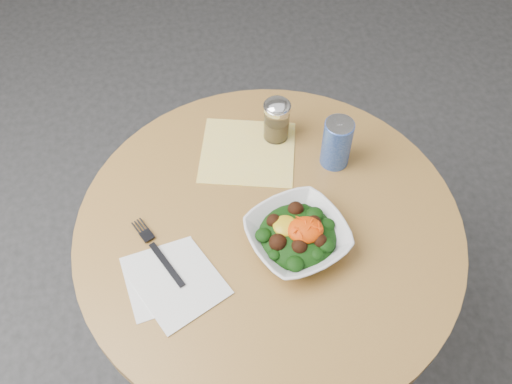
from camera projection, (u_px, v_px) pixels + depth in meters
The scene contains 8 objects.
ground at pixel (265, 346), 1.92m from camera, with size 6.00×6.00×0.00m, color #2C2B2E.
table at pixel (268, 267), 1.48m from camera, with size 0.90×0.90×0.75m.
cloth_napkin at pixel (248, 152), 1.44m from camera, with size 0.23×0.22×0.00m, color yellow.
paper_napkins at pixel (173, 282), 1.23m from camera, with size 0.24×0.23×0.00m.
salad_bowl at pixel (298, 235), 1.26m from camera, with size 0.28×0.28×0.08m.
fork at pixel (157, 250), 1.27m from camera, with size 0.11×0.19×0.00m.
spice_shaker at pixel (277, 120), 1.43m from camera, with size 0.07×0.07×0.12m.
beverage_can at pixel (337, 143), 1.38m from camera, with size 0.07×0.07×0.14m.
Camera 1 is at (-0.15, -0.70, 1.86)m, focal length 40.00 mm.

